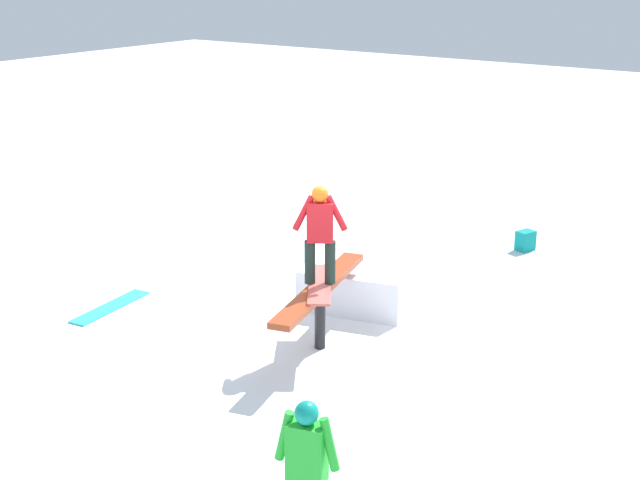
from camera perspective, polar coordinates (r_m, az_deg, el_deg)
ground_plane at (r=11.57m, az=0.00°, el=-6.89°), size 60.00×60.00×0.00m
rail_feature at (r=11.28m, az=0.00°, el=-3.52°), size 2.64×0.93×0.86m
snow_kicker_ramp at (r=13.11m, az=2.95°, el=-2.43°), size 2.12×1.90×0.60m
main_rider_on_rail at (r=11.03m, az=0.00°, el=0.14°), size 1.32×1.01×1.29m
bystander_green at (r=7.61m, az=-0.84°, el=-14.42°), size 0.27×0.58×1.41m
loose_snowboard_cyan at (r=13.14m, az=-13.26°, el=-4.20°), size 1.43×0.44×0.02m
backpack_on_snow at (r=15.57m, az=13.01°, el=-0.04°), size 0.36×0.31×0.34m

